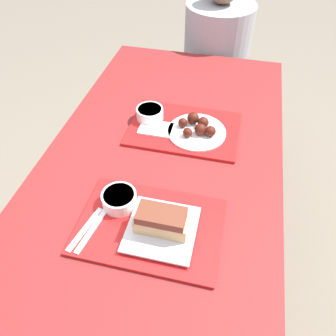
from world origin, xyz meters
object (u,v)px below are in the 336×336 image
(wings_plate_far, at_px, (197,128))
(person_seated_across, at_px, (217,45))
(tray_far, at_px, (184,129))
(bowl_coleslaw_far, at_px, (150,113))
(brisket_sandwich_plate, at_px, (161,225))
(tray_near, at_px, (150,226))
(bowl_coleslaw_near, at_px, (119,199))

(wings_plate_far, distance_m, person_seated_across, 0.90)
(tray_far, relative_size, bowl_coleslaw_far, 3.94)
(person_seated_across, bearing_deg, brisket_sandwich_plate, -89.90)
(tray_near, bearing_deg, wings_plate_far, 82.14)
(tray_far, bearing_deg, brisket_sandwich_plate, -86.51)
(bowl_coleslaw_near, bearing_deg, brisket_sandwich_plate, -24.26)
(tray_far, distance_m, brisket_sandwich_plate, 0.51)
(tray_far, distance_m, wings_plate_far, 0.06)
(tray_near, xyz_separation_m, wings_plate_far, (0.07, 0.48, 0.02))
(brisket_sandwich_plate, relative_size, wings_plate_far, 0.88)
(brisket_sandwich_plate, distance_m, wings_plate_far, 0.49)
(tray_far, height_order, bowl_coleslaw_far, bowl_coleslaw_far)
(wings_plate_far, bearing_deg, bowl_coleslaw_far, 168.06)
(tray_near, distance_m, tray_far, 0.49)
(bowl_coleslaw_near, xyz_separation_m, brisket_sandwich_plate, (0.16, -0.07, 0.01))
(bowl_coleslaw_far, bearing_deg, tray_far, -11.05)
(bowl_coleslaw_near, bearing_deg, person_seated_across, 83.30)
(brisket_sandwich_plate, height_order, person_seated_across, person_seated_across)
(tray_near, bearing_deg, person_seated_across, 88.38)
(tray_near, xyz_separation_m, tray_far, (0.01, 0.49, 0.00))
(tray_near, distance_m, bowl_coleslaw_near, 0.13)
(bowl_coleslaw_near, distance_m, person_seated_across, 1.33)
(bowl_coleslaw_far, xyz_separation_m, wings_plate_far, (0.21, -0.04, -0.01))
(tray_near, relative_size, tray_far, 1.00)
(tray_near, bearing_deg, brisket_sandwich_plate, -17.04)
(tray_far, xyz_separation_m, bowl_coleslaw_far, (-0.15, 0.03, 0.03))
(brisket_sandwich_plate, height_order, bowl_coleslaw_far, brisket_sandwich_plate)
(tray_far, xyz_separation_m, brisket_sandwich_plate, (0.03, -0.50, 0.04))
(tray_far, distance_m, person_seated_across, 0.89)
(bowl_coleslaw_far, height_order, person_seated_across, person_seated_across)
(wings_plate_far, xyz_separation_m, person_seated_across, (-0.03, 0.90, -0.07))
(bowl_coleslaw_near, relative_size, bowl_coleslaw_far, 1.00)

